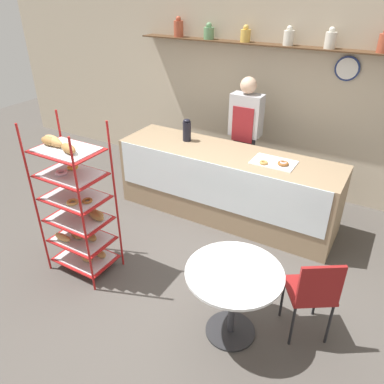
{
  "coord_description": "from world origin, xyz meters",
  "views": [
    {
      "loc": [
        1.79,
        -2.6,
        2.81
      ],
      "look_at": [
        0.0,
        0.48,
        0.79
      ],
      "focal_mm": 35.0,
      "sensor_mm": 36.0,
      "label": 1
    }
  ],
  "objects_px": {
    "cafe_table": "(233,287)",
    "coffee_carafe": "(187,130)",
    "cafe_chair": "(314,291)",
    "donut_tray_counter": "(275,163)",
    "pastry_rack": "(76,204)",
    "person_worker": "(245,134)"
  },
  "relations": [
    {
      "from": "coffee_carafe",
      "to": "donut_tray_counter",
      "type": "xyz_separation_m",
      "value": [
        1.28,
        -0.1,
        -0.13
      ]
    },
    {
      "from": "pastry_rack",
      "to": "person_worker",
      "type": "relative_size",
      "value": 0.98
    },
    {
      "from": "cafe_chair",
      "to": "donut_tray_counter",
      "type": "distance_m",
      "value": 1.74
    },
    {
      "from": "cafe_table",
      "to": "coffee_carafe",
      "type": "height_order",
      "value": "coffee_carafe"
    },
    {
      "from": "cafe_chair",
      "to": "donut_tray_counter",
      "type": "xyz_separation_m",
      "value": [
        -0.88,
        1.45,
        0.39
      ]
    },
    {
      "from": "donut_tray_counter",
      "to": "coffee_carafe",
      "type": "bearing_deg",
      "value": 175.36
    },
    {
      "from": "person_worker",
      "to": "cafe_chair",
      "type": "xyz_separation_m",
      "value": [
        1.55,
        -2.1,
        -0.4
      ]
    },
    {
      "from": "pastry_rack",
      "to": "cafe_table",
      "type": "height_order",
      "value": "pastry_rack"
    },
    {
      "from": "cafe_chair",
      "to": "pastry_rack",
      "type": "bearing_deg",
      "value": -26.5
    },
    {
      "from": "cafe_table",
      "to": "cafe_chair",
      "type": "height_order",
      "value": "cafe_chair"
    },
    {
      "from": "cafe_chair",
      "to": "coffee_carafe",
      "type": "relative_size",
      "value": 2.94
    },
    {
      "from": "coffee_carafe",
      "to": "pastry_rack",
      "type": "bearing_deg",
      "value": -96.95
    },
    {
      "from": "cafe_table",
      "to": "cafe_chair",
      "type": "xyz_separation_m",
      "value": [
        0.6,
        0.29,
        0.0
      ]
    },
    {
      "from": "person_worker",
      "to": "cafe_chair",
      "type": "height_order",
      "value": "person_worker"
    },
    {
      "from": "person_worker",
      "to": "coffee_carafe",
      "type": "distance_m",
      "value": 0.83
    },
    {
      "from": "cafe_table",
      "to": "donut_tray_counter",
      "type": "distance_m",
      "value": 1.81
    },
    {
      "from": "pastry_rack",
      "to": "donut_tray_counter",
      "type": "height_order",
      "value": "pastry_rack"
    },
    {
      "from": "pastry_rack",
      "to": "cafe_chair",
      "type": "bearing_deg",
      "value": 6.72
    },
    {
      "from": "cafe_chair",
      "to": "cafe_table",
      "type": "bearing_deg",
      "value": -7.24
    },
    {
      "from": "coffee_carafe",
      "to": "donut_tray_counter",
      "type": "relative_size",
      "value": 0.59
    },
    {
      "from": "cafe_table",
      "to": "coffee_carafe",
      "type": "xyz_separation_m",
      "value": [
        -1.56,
        1.85,
        0.52
      ]
    },
    {
      "from": "pastry_rack",
      "to": "coffee_carafe",
      "type": "relative_size",
      "value": 5.59
    }
  ]
}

